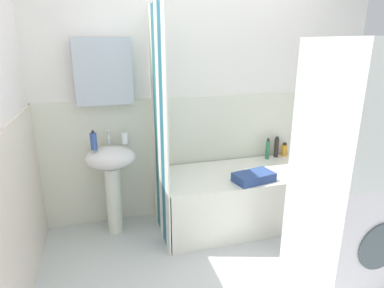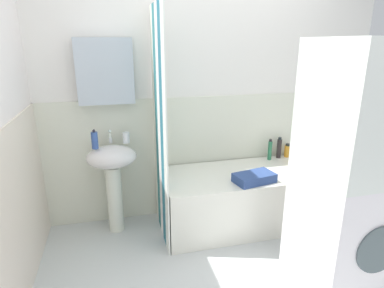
{
  "view_description": "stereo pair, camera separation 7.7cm",
  "coord_description": "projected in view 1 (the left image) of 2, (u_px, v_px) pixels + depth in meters",
  "views": [
    {
      "loc": [
        -0.96,
        -1.75,
        1.7
      ],
      "look_at": [
        -0.26,
        0.72,
        0.9
      ],
      "focal_mm": 30.33,
      "sensor_mm": 36.0,
      "label": 1
    },
    {
      "loc": [
        -0.89,
        -1.77,
        1.7
      ],
      "look_at": [
        -0.26,
        0.72,
        0.9
      ],
      "focal_mm": 30.33,
      "sensor_mm": 36.0,
      "label": 2
    }
  ],
  "objects": [
    {
      "name": "wall_back_tiled",
      "position": [
        196.0,
        103.0,
        3.17
      ],
      "size": [
        3.6,
        0.18,
        2.4
      ],
      "color": "white",
      "rests_on": "ground_plane"
    },
    {
      "name": "shower_curtain",
      "position": [
        159.0,
        130.0,
        2.73
      ],
      "size": [
        0.01,
        0.71,
        2.0
      ],
      "color": "white",
      "rests_on": "ground_plane"
    },
    {
      "name": "conditioner_bottle",
      "position": [
        276.0,
        147.0,
        3.45
      ],
      "size": [
        0.05,
        0.05,
        0.22
      ],
      "color": "#2D2626",
      "rests_on": "bathtub"
    },
    {
      "name": "toothbrush_cup",
      "position": [
        125.0,
        138.0,
        2.91
      ],
      "size": [
        0.06,
        0.06,
        0.1
      ],
      "primitive_type": "cylinder",
      "color": "white",
      "rests_on": "sink"
    },
    {
      "name": "soap_dispenser",
      "position": [
        94.0,
        141.0,
        2.73
      ],
      "size": [
        0.06,
        0.06,
        0.17
      ],
      "color": "#335097",
      "rests_on": "sink"
    },
    {
      "name": "body_wash_bottle",
      "position": [
        268.0,
        149.0,
        3.39
      ],
      "size": [
        0.04,
        0.04,
        0.22
      ],
      "color": "#2C744E",
      "rests_on": "bathtub"
    },
    {
      "name": "bathtub",
      "position": [
        239.0,
        197.0,
        3.15
      ],
      "size": [
        1.49,
        0.71,
        0.53
      ],
      "primitive_type": "cube",
      "color": "white",
      "rests_on": "ground_plane"
    },
    {
      "name": "lotion_bottle",
      "position": [
        284.0,
        150.0,
        3.49
      ],
      "size": [
        0.06,
        0.06,
        0.15
      ],
      "color": "orange",
      "rests_on": "bathtub"
    },
    {
      "name": "sink",
      "position": [
        112.0,
        171.0,
        2.89
      ],
      "size": [
        0.44,
        0.34,
        0.83
      ],
      "color": "silver",
      "rests_on": "ground_plane"
    },
    {
      "name": "washer_dryer_stack",
      "position": [
        353.0,
        171.0,
        2.21
      ],
      "size": [
        0.61,
        0.63,
        1.73
      ],
      "color": "white",
      "rests_on": "ground_plane"
    },
    {
      "name": "towel_folded",
      "position": [
        254.0,
        177.0,
        2.86
      ],
      "size": [
        0.38,
        0.26,
        0.08
      ],
      "primitive_type": "cube",
      "rotation": [
        0.0,
        0.0,
        0.2
      ],
      "color": "navy",
      "rests_on": "bathtub"
    },
    {
      "name": "faucet",
      "position": [
        109.0,
        138.0,
        2.88
      ],
      "size": [
        0.03,
        0.12,
        0.12
      ],
      "color": "silver",
      "rests_on": "sink"
    }
  ]
}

